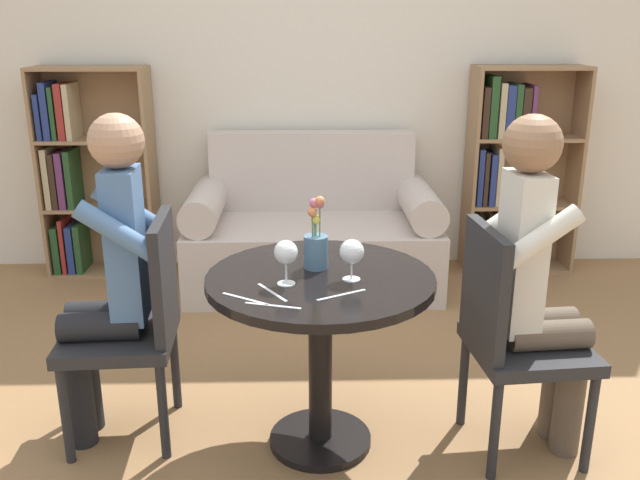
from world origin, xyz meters
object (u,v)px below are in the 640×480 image
person_right (538,282)px  flower_vase (316,244)px  chair_left (136,320)px  chair_right (511,332)px  wine_glass_left (286,254)px  couch (313,236)px  person_left (108,276)px  bookshelf_left (86,174)px  bookshelf_right (508,173)px  wine_glass_right (352,253)px

person_right → flower_vase: person_right is taller
chair_left → chair_right: bearing=81.3°
chair_left → wine_glass_left: size_ratio=5.57×
couch → flower_vase: size_ratio=5.46×
person_left → flower_vase: (0.78, -0.00, 0.12)m
bookshelf_left → bookshelf_right: (2.73, -0.01, -0.01)m
wine_glass_left → flower_vase: (0.11, 0.16, -0.02)m
bookshelf_left → person_right: 3.02m
chair_left → person_right: size_ratio=0.69×
couch → person_right: bearing=-65.7°
wine_glass_right → person_right: bearing=0.7°
person_left → person_right: person_right is taller
bookshelf_left → chair_left: (0.74, -1.89, -0.16)m
bookshelf_left → person_right: (2.24, -2.02, 0.03)m
person_left → wine_glass_left: person_left is taller
bookshelf_left → wine_glass_left: 2.46m
couch → chair_right: 1.91m
chair_left → wine_glass_left: bearing=70.4°
person_right → wine_glass_right: 0.69m
chair_right → flower_vase: (-0.72, 0.13, 0.31)m
person_right → chair_right: bearing=93.4°
couch → wine_glass_right: bearing=-86.4°
bookshelf_right → bookshelf_left: bearing=179.9°
chair_left → chair_right: 1.42m
chair_right → wine_glass_left: bearing=87.2°
chair_left → person_left: bearing=-88.0°
chair_left → wine_glass_right: bearing=77.4°
bookshelf_left → person_left: bookshelf_left is taller
chair_right → person_left: 1.52m
chair_right → bookshelf_left: bearing=41.7°
flower_vase → chair_left: bearing=179.0°
chair_right → wine_glass_left: chair_right is taller
person_right → flower_vase: bearing=76.6°
bookshelf_left → wine_glass_left: (1.33, -2.07, 0.16)m
person_left → wine_glass_left: 0.71m
wine_glass_right → wine_glass_left: bearing=-171.2°
bookshelf_right → chair_left: 2.74m
person_left → flower_vase: 0.79m
couch → wine_glass_left: couch is taller
bookshelf_left → wine_glass_right: bearing=-52.5°
person_right → wine_glass_left: person_right is taller
person_right → wine_glass_right: person_right is taller
flower_vase → bookshelf_left: bearing=127.0°
chair_left → person_left: (-0.09, -0.01, 0.18)m
couch → wine_glass_right: size_ratio=10.11×
couch → flower_vase: (-0.01, -1.64, 0.49)m
bookshelf_right → wine_glass_right: bookshelf_right is taller
bookshelf_left → chair_left: size_ratio=1.48×
bookshelf_right → flower_vase: (-1.29, -1.90, 0.16)m
person_left → flower_vase: bearing=86.7°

